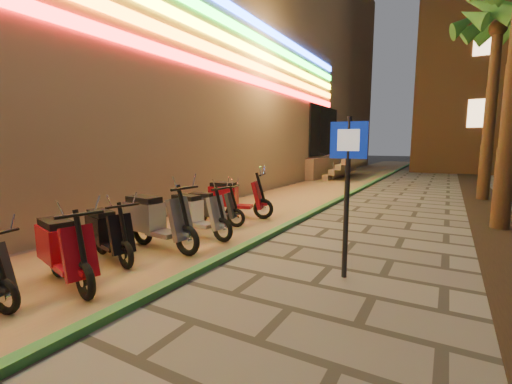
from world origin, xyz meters
The scene contains 13 objects.
ground centered at (0.00, 0.00, 0.00)m, with size 120.00×120.00×0.00m, color #474442.
parking_strip centered at (-2.60, 10.00, 0.01)m, with size 3.40×60.00×0.01m, color #8C7251.
green_curb centered at (-0.90, 10.00, 0.05)m, with size 0.18×60.00×0.10m, color #296D32.
planting_strip centered at (3.60, 5.00, 0.01)m, with size 1.20×40.00×0.02m, color black.
mall_building centered at (-15.47, 10.02, 7.48)m, with size 24.23×44.00×15.00m.
palm_d centered at (3.60, 12.00, 5.94)m, with size 2.97×3.02×7.16m.
pedestrian_sign centered at (1.15, 2.16, 1.56)m, with size 0.53×0.11×2.41m.
scooter_4 centered at (-2.35, -0.06, 0.51)m, with size 1.68×0.82×1.18m.
scooter_5 centered at (-2.74, 0.97, 0.47)m, with size 1.54×0.79×1.09m.
scooter_6 centered at (-2.47, 1.83, 0.56)m, with size 1.85×0.65×1.30m.
scooter_7 centered at (-2.34, 2.88, 0.51)m, with size 1.67×0.61×1.17m.
scooter_8 centered at (-2.70, 3.88, 0.46)m, with size 1.49×0.69×1.05m.
scooter_9 centered at (-2.68, 4.93, 0.55)m, with size 1.79×0.92×1.27m.
Camera 1 is at (2.43, -2.86, 2.02)m, focal length 24.00 mm.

